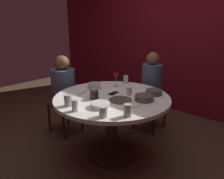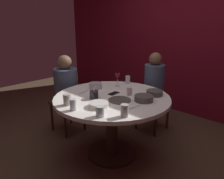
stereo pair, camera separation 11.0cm
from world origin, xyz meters
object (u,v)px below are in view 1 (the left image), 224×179
object	(u,v)px
bowl_sauce_side	(154,92)
cup_by_right_diner	(129,91)
cup_center_front	(75,105)
seated_diner_left	(63,86)
dinner_plate	(120,100)
candle_holder	(94,95)
wine_glass	(116,77)
cup_beside_wine	(126,80)
bowl_salad_center	(100,105)
cup_far_edge	(103,112)
seated_diner_back	(151,83)
dining_table	(112,109)
bowl_small_white	(144,98)
bowl_serving_large	(94,86)
cell_phone	(113,93)
cup_by_left_diner	(68,100)
cup_near_candle	(128,110)

from	to	relation	value
bowl_sauce_side	cup_by_right_diner	distance (m)	0.29
bowl_sauce_side	cup_center_front	world-z (taller)	cup_center_front
seated_diner_left	dinner_plate	world-z (taller)	seated_diner_left
seated_diner_left	candle_holder	bearing A→B (deg)	-13.34
wine_glass	cup_beside_wine	distance (m)	0.21
wine_glass	seated_diner_left	bearing A→B (deg)	-153.69
dinner_plate	candle_holder	bearing A→B (deg)	-151.51
bowl_salad_center	cup_far_edge	world-z (taller)	cup_far_edge
seated_diner_back	bowl_sauce_side	xyz separation A→B (m)	(0.34, -0.53, 0.07)
seated_diner_left	cup_beside_wine	bearing A→B (deg)	37.56
cup_center_front	dining_table	bearing A→B (deg)	90.86
dining_table	seated_diner_back	distance (m)	0.90
seated_diner_back	bowl_salad_center	distance (m)	1.23
wine_glass	bowl_small_white	bearing A→B (deg)	-21.06
cup_by_right_diner	seated_diner_back	bearing A→B (deg)	99.31
bowl_serving_large	seated_diner_back	bearing A→B (deg)	65.53
dining_table	seated_diner_left	size ratio (longest dim) A/B	1.16
seated_diner_left	cup_far_edge	xyz separation A→B (m)	(1.20, -0.48, 0.10)
cell_phone	bowl_small_white	bearing A→B (deg)	-178.22
dining_table	seated_diner_left	distance (m)	0.91
seated_diner_back	cup_by_right_diner	size ratio (longest dim) A/B	12.98
candle_holder	wine_glass	world-z (taller)	wine_glass
bowl_sauce_side	cup_far_edge	world-z (taller)	cup_far_edge
candle_holder	wine_glass	distance (m)	0.55
dinner_plate	cell_phone	world-z (taller)	dinner_plate
wine_glass	dining_table	bearing A→B (deg)	-57.44
cup_by_right_diner	cup_far_edge	size ratio (longest dim) A/B	0.93
cell_phone	bowl_salad_center	distance (m)	0.44
wine_glass	cup_by_left_diner	size ratio (longest dim) A/B	1.53
dining_table	cup_by_right_diner	distance (m)	0.29
bowl_small_white	cup_far_edge	distance (m)	0.60
bowl_salad_center	cup_beside_wine	size ratio (longest dim) A/B	1.81
cup_by_left_diner	cup_by_right_diner	size ratio (longest dim) A/B	1.27
bowl_salad_center	cup_by_left_diner	bearing A→B (deg)	-145.85
dining_table	bowl_salad_center	world-z (taller)	bowl_salad_center
cup_near_candle	cell_phone	bearing A→B (deg)	140.95
bowl_salad_center	bowl_serving_large	bearing A→B (deg)	139.94
dining_table	seated_diner_back	size ratio (longest dim) A/B	1.13
seated_diner_left	bowl_salad_center	bearing A→B (deg)	-17.75
dining_table	cup_center_front	world-z (taller)	cup_center_front
wine_glass	seated_diner_back	bearing A→B (deg)	68.85
seated_diner_left	cell_phone	distance (m)	0.86
seated_diner_back	candle_holder	world-z (taller)	seated_diner_back
dinner_plate	bowl_salad_center	distance (m)	0.28
cup_beside_wine	bowl_sauce_side	bearing A→B (deg)	-18.12
seated_diner_left	bowl_small_white	xyz separation A→B (m)	(1.25, 0.12, 0.08)
wine_glass	cell_phone	xyz separation A→B (m)	(0.17, -0.26, -0.12)
cup_by_right_diner	bowl_sauce_side	bearing A→B (deg)	41.39
seated_diner_back	bowl_salad_center	world-z (taller)	seated_diner_back
cup_by_left_diner	wine_glass	bearing A→B (deg)	94.52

